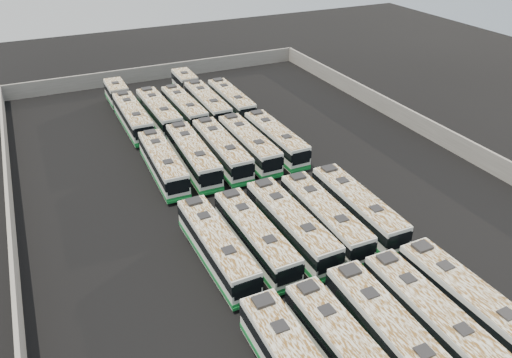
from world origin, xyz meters
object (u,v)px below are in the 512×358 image
Objects in this scene: bus_midfront_right at (324,217)px; bus_back_far_right at (231,101)px; bus_midback_center at (221,150)px; bus_front_center at (392,337)px; bus_midback_far_left at (163,163)px; bus_midback_left at (193,156)px; bus_midfront_far_left at (216,246)px; bus_front_far_right at (470,305)px; bus_midfront_left at (255,236)px; bus_midback_right at (249,144)px; bus_front_right at (430,318)px; bus_midback_far_right at (276,139)px; bus_midfront_far_right at (357,207)px; bus_back_far_left at (127,109)px; bus_back_left at (159,113)px; bus_back_center at (184,109)px; bus_midfront_center at (291,225)px; bus_front_left at (348,354)px; bus_back_right at (200,97)px.

bus_midfront_right reaches higher than bus_back_far_right.
bus_front_center is at bearing -89.49° from bus_midback_center.
bus_midback_left is at bearing 4.60° from bus_midback_far_left.
bus_back_far_right is (12.74, 27.59, -0.02)m from bus_midfront_far_left.
bus_front_far_right is 15.87m from bus_midfront_left.
bus_midback_right reaches higher than bus_midfront_left.
bus_midback_left is (-9.47, 27.72, 0.02)m from bus_front_far_right.
bus_midback_far_right is (3.11, 27.54, -0.01)m from bus_front_right.
bus_midfront_far_right is at bearing 75.64° from bus_front_right.
bus_midback_far_right is (3.18, 15.03, -0.02)m from bus_midfront_right.
bus_midback_far_right reaches higher than bus_midfront_left.
bus_midfront_far_left is at bearing -114.13° from bus_back_far_right.
bus_back_left reaches higher than bus_back_far_left.
bus_midback_left is at bearing 103.00° from bus_front_right.
bus_midfront_far_right is 15.37m from bus_midback_right.
bus_midback_left is at bearing -78.24° from bus_back_far_left.
bus_midback_far_left is (-6.32, 27.62, -0.06)m from bus_front_center.
bus_back_far_left is (-9.48, 15.58, -0.01)m from bus_midback_right.
bus_front_center is at bearing 179.25° from bus_front_far_right.
bus_midfront_far_left is (-9.58, 12.60, 0.00)m from bus_front_right.
bus_back_center is (6.44, -2.87, -0.03)m from bus_back_far_left.
bus_midback_left reaches higher than bus_midback_right.
bus_midfront_center is 1.02× the size of bus_midfront_far_right.
bus_midback_left is at bearing -179.39° from bus_midback_center.
bus_midback_far_right is (6.32, 0.00, -0.07)m from bus_midback_center.
bus_back_center is (6.41, 12.88, -0.01)m from bus_midback_far_left.
bus_front_right reaches higher than bus_front_left.
bus_midback_far_right is (3.20, 0.01, -0.04)m from bus_midback_right.
bus_midback_left is at bearing 100.58° from bus_midfront_center.
bus_midfront_far_left is 0.97× the size of bus_midfront_center.
bus_front_right is 27.52m from bus_midback_right.
bus_midfront_right is at bearing -78.34° from bus_back_left.
bus_midfront_far_right is 17.80m from bus_midback_left.
bus_back_left is (3.17, 12.78, 0.05)m from bus_midback_far_left.
bus_midfront_left is at bearing 104.79° from bus_front_center.
bus_front_left is 0.96× the size of bus_midback_center.
bus_back_center is (-3.06, 27.72, -0.02)m from bus_midfront_right.
bus_back_right is at bearing 25.05° from bus_back_left.
bus_front_center is 1.05× the size of bus_back_far_right.
bus_back_far_left is 1.58× the size of bus_back_center.
bus_front_right is 0.98× the size of bus_midfront_far_right.
bus_midback_center is 0.66× the size of bus_back_far_left.
bus_front_far_right is at bearing -73.62° from bus_back_far_left.
bus_back_far_left is (0.00, 30.51, 0.02)m from bus_midfront_far_left.
bus_midfront_far_left is at bearing 127.29° from bus_front_right.
bus_midback_left reaches higher than bus_back_far_right.
bus_back_right is at bearing 82.82° from bus_midfront_center.
bus_front_right is (3.23, 0.27, -0.06)m from bus_front_center.
bus_midfront_far_right is (3.29, 0.00, 0.01)m from bus_midfront_right.
bus_midback_far_right is at bearing 78.21° from bus_front_center.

